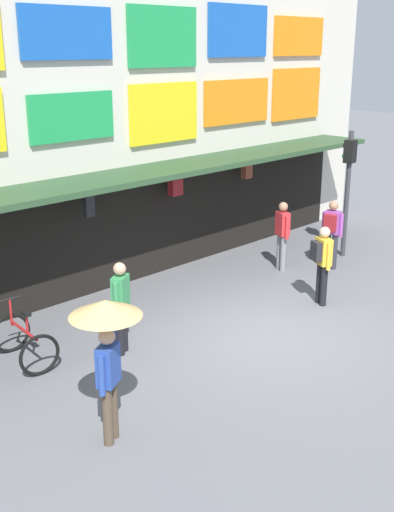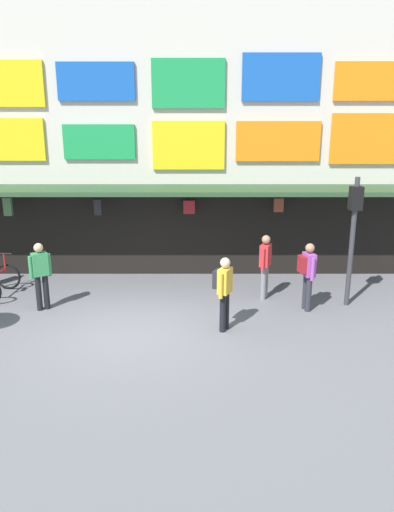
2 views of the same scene
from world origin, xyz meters
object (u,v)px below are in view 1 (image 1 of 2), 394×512
traffic_light_far (348,174)px  pedestrian_in_red (121,303)px  pedestrian_with_umbrella (106,331)px  pedestrian_in_purple (332,230)px  pedestrian_in_black (282,232)px  pedestrian_in_yellow (322,260)px  bicycle_parked (24,342)px

traffic_light_far → pedestrian_in_red: bearing=-177.7°
pedestrian_with_umbrella → pedestrian_in_purple: size_ratio=1.24×
pedestrian_with_umbrella → pedestrian_in_purple: pedestrian_with_umbrella is taller
pedestrian_in_purple → pedestrian_in_red: bearing=179.7°
pedestrian_with_umbrella → pedestrian_in_red: bearing=47.9°
traffic_light_far → pedestrian_with_umbrella: bearing=-166.2°
pedestrian_in_black → pedestrian_in_yellow: 2.24m
pedestrian_with_umbrella → pedestrian_in_yellow: 6.22m
traffic_light_far → bicycle_parked: bearing=176.4°
pedestrian_with_umbrella → pedestrian_in_yellow: bearing=7.5°
bicycle_parked → pedestrian_in_purple: (7.82, -0.90, 0.59)m
traffic_light_far → pedestrian_in_yellow: 3.68m
pedestrian_in_purple → traffic_light_far: bearing=17.1°
traffic_light_far → pedestrian_in_purple: 1.63m
pedestrian_in_yellow → traffic_light_far: bearing=25.0°
pedestrian_in_black → pedestrian_in_yellow: size_ratio=1.00×
pedestrian_in_red → pedestrian_in_purple: (6.40, -0.03, 0.04)m
pedestrian_in_black → pedestrian_in_yellow: bearing=-121.0°
pedestrian_in_yellow → bicycle_parked: bearing=160.5°
pedestrian_with_umbrella → pedestrian_in_purple: bearing=13.4°
pedestrian_in_yellow → pedestrian_with_umbrella: bearing=-172.5°
pedestrian_in_red → pedestrian_in_black: 5.54m
pedestrian_in_purple → pedestrian_in_yellow: size_ratio=1.00×
pedestrian_in_black → pedestrian_in_purple: (0.91, -0.78, 0.04)m
pedestrian_with_umbrella → pedestrian_in_yellow: (6.13, 0.81, -0.66)m
pedestrian_in_red → pedestrian_with_umbrella: bearing=-132.1°
bicycle_parked → pedestrian_in_purple: size_ratio=0.73×
traffic_light_far → pedestrian_in_purple: size_ratio=1.90×
pedestrian_in_black → pedestrian_in_purple: 1.20m
pedestrian_in_red → pedestrian_in_black: (5.49, 0.75, 0.00)m
bicycle_parked → pedestrian_in_black: size_ratio=0.73×
pedestrian_in_purple → pedestrian_in_yellow: bearing=-151.1°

